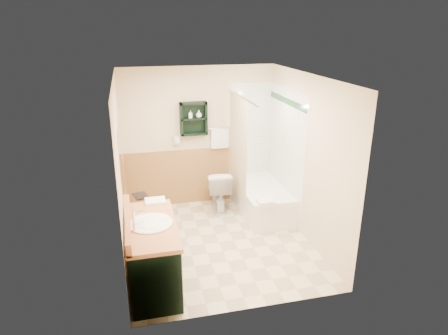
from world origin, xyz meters
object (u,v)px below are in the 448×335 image
at_px(bathtub, 261,198).
at_px(soap_bottle_b, 199,115).
at_px(hair_dryer, 176,140).
at_px(vanity, 153,254).
at_px(wall_shelf, 194,119).
at_px(soap_bottle_a, 191,116).
at_px(vanity_book, 133,190).
at_px(toilet, 218,190).

relative_size(bathtub, soap_bottle_b, 12.15).
distance_m(hair_dryer, vanity, 2.42).
height_order(wall_shelf, vanity, wall_shelf).
bearing_deg(bathtub, wall_shelf, 151.23).
relative_size(soap_bottle_a, soap_bottle_b, 1.03).
bearing_deg(hair_dryer, soap_bottle_b, -4.41).
distance_m(wall_shelf, bathtub, 1.76).
bearing_deg(vanity_book, bathtub, 7.28).
relative_size(wall_shelf, bathtub, 0.37).
distance_m(hair_dryer, vanity_book, 1.62).
bearing_deg(vanity_book, vanity, -92.55).
distance_m(hair_dryer, soap_bottle_a, 0.47).
distance_m(bathtub, soap_bottle_a, 1.82).
distance_m(hair_dryer, bathtub, 1.74).
bearing_deg(soap_bottle_b, soap_bottle_a, 180.00).
xyz_separation_m(toilet, vanity_book, (-1.41, -1.11, 0.60)).
distance_m(vanity_book, soap_bottle_a, 1.83).
xyz_separation_m(wall_shelf, soap_bottle_a, (-0.05, -0.01, 0.04)).
xyz_separation_m(bathtub, soap_bottle_a, (-1.08, 0.56, 1.35)).
xyz_separation_m(vanity, soap_bottle_b, (0.98, 2.18, 1.20)).
xyz_separation_m(vanity, toilet, (1.24, 1.91, -0.06)).
bearing_deg(soap_bottle_a, wall_shelf, 5.64).
distance_m(vanity, bathtub, 2.52).
xyz_separation_m(hair_dryer, soap_bottle_a, (0.25, -0.03, 0.39)).
bearing_deg(soap_bottle_a, toilet, -33.98).
bearing_deg(wall_shelf, vanity, -112.31).
bearing_deg(toilet, soap_bottle_b, -40.84).
xyz_separation_m(wall_shelf, vanity, (-0.89, -2.18, -1.14)).
relative_size(hair_dryer, soap_bottle_b, 1.94).
height_order(vanity_book, soap_bottle_a, soap_bottle_a).
height_order(soap_bottle_a, soap_bottle_b, soap_bottle_b).
xyz_separation_m(toilet, soap_bottle_a, (-0.40, 0.27, 1.24)).
bearing_deg(toilet, bathtub, 162.07).
bearing_deg(hair_dryer, toilet, -24.77).
relative_size(wall_shelf, vanity, 0.42).
bearing_deg(wall_shelf, bathtub, -28.77).
relative_size(bathtub, vanity_book, 6.32).
distance_m(vanity, soap_bottle_a, 2.62).
bearing_deg(wall_shelf, toilet, -38.16).
xyz_separation_m(vanity, vanity_book, (-0.17, 0.80, 0.53)).
bearing_deg(bathtub, soap_bottle_a, 152.59).
distance_m(wall_shelf, soap_bottle_b, 0.11).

